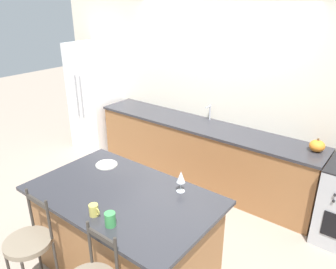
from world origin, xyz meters
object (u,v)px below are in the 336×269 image
(refrigerator, at_px, (97,97))
(bar_stool_near, at_px, (31,252))
(wine_glass, at_px, (181,177))
(tumbler_cup, at_px, (110,219))
(coffee_mug, at_px, (94,210))
(dinner_plate, at_px, (107,164))
(pumpkin_decoration, at_px, (317,146))

(refrigerator, bearing_deg, bar_stool_near, -50.85)
(refrigerator, relative_size, wine_glass, 9.05)
(tumbler_cup, bearing_deg, bar_stool_near, -149.74)
(bar_stool_near, height_order, coffee_mug, bar_stool_near)
(coffee_mug, bearing_deg, wine_glass, 64.18)
(coffee_mug, bearing_deg, refrigerator, 138.72)
(bar_stool_near, bearing_deg, tumbler_cup, 30.26)
(bar_stool_near, relative_size, dinner_plate, 4.69)
(wine_glass, xyz_separation_m, pumpkin_decoration, (0.75, 1.63, -0.07))
(dinner_plate, xyz_separation_m, coffee_mug, (0.56, -0.65, 0.04))
(refrigerator, xyz_separation_m, dinner_plate, (1.98, -1.58, -0.01))
(refrigerator, relative_size, bar_stool_near, 1.74)
(coffee_mug, bearing_deg, dinner_plate, 130.96)
(dinner_plate, height_order, coffee_mug, coffee_mug)
(refrigerator, xyz_separation_m, bar_stool_near, (2.12, -2.60, -0.36))
(dinner_plate, xyz_separation_m, pumpkin_decoration, (1.66, 1.70, 0.06))
(coffee_mug, bearing_deg, bar_stool_near, -138.65)
(wine_glass, height_order, coffee_mug, wine_glass)
(refrigerator, bearing_deg, dinner_plate, -38.67)
(refrigerator, distance_m, tumbler_cup, 3.54)
(tumbler_cup, bearing_deg, wine_glass, 78.48)
(dinner_plate, distance_m, wine_glass, 0.92)
(wine_glass, bearing_deg, refrigerator, 152.37)
(refrigerator, relative_size, dinner_plate, 8.18)
(coffee_mug, bearing_deg, tumbler_cup, -2.55)
(pumpkin_decoration, bearing_deg, wine_glass, -114.63)
(dinner_plate, bearing_deg, refrigerator, 141.33)
(refrigerator, height_order, pumpkin_decoration, refrigerator)
(dinner_plate, height_order, wine_glass, wine_glass)
(dinner_plate, bearing_deg, pumpkin_decoration, 45.76)
(pumpkin_decoration, bearing_deg, tumbler_cup, -110.80)
(bar_stool_near, distance_m, tumbler_cup, 0.83)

